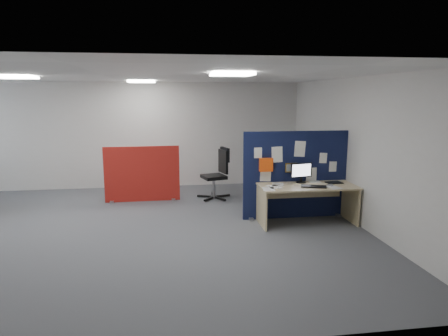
{
  "coord_description": "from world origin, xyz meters",
  "views": [
    {
      "loc": [
        1.03,
        -6.92,
        2.37
      ],
      "look_at": [
        2.1,
        0.48,
        1.0
      ],
      "focal_mm": 32.0,
      "sensor_mm": 36.0,
      "label": 1
    }
  ],
  "objects": [
    {
      "name": "wall_right",
      "position": [
        4.5,
        0.0,
        1.35
      ],
      "size": [
        0.02,
        7.0,
        2.7
      ],
      "primitive_type": "cube",
      "color": "silver",
      "rests_on": "floor"
    },
    {
      "name": "keyboard",
      "position": [
        3.64,
        -0.2,
        0.74
      ],
      "size": [
        0.48,
        0.32,
        0.02
      ],
      "primitive_type": "cube",
      "rotation": [
        0.0,
        0.0,
        -0.35
      ],
      "color": "black",
      "rests_on": "main_desk"
    },
    {
      "name": "wall_back",
      "position": [
        0.0,
        3.5,
        1.35
      ],
      "size": [
        9.0,
        0.02,
        2.7
      ],
      "primitive_type": "cube",
      "color": "silver",
      "rests_on": "floor"
    },
    {
      "name": "mouse",
      "position": [
        3.97,
        -0.16,
        0.74
      ],
      "size": [
        0.1,
        0.06,
        0.03
      ],
      "primitive_type": "cube",
      "rotation": [
        0.0,
        0.0,
        -0.04
      ],
      "color": "gray",
      "rests_on": "main_desk"
    },
    {
      "name": "floor",
      "position": [
        0.0,
        0.0,
        0.0
      ],
      "size": [
        9.0,
        9.0,
        0.0
      ],
      "primitive_type": "plane",
      "color": "#54575C",
      "rests_on": "ground"
    },
    {
      "name": "main_desk",
      "position": [
        3.58,
        0.0,
        0.56
      ],
      "size": [
        1.78,
        0.79,
        0.73
      ],
      "color": "beige",
      "rests_on": "floor"
    },
    {
      "name": "navy_divider",
      "position": [
        3.46,
        0.36,
        0.85
      ],
      "size": [
        2.06,
        0.3,
        1.7
      ],
      "color": "#0E1835",
      "rests_on": "floor"
    },
    {
      "name": "ceiling_lights",
      "position": [
        0.33,
        0.67,
        2.67
      ],
      "size": [
        4.1,
        4.1,
        0.04
      ],
      "color": "white",
      "rests_on": "ceiling"
    },
    {
      "name": "desk_papers",
      "position": [
        3.32,
        -0.04,
        0.73
      ],
      "size": [
        1.45,
        0.89,
        0.0
      ],
      "color": "white",
      "rests_on": "main_desk"
    },
    {
      "name": "ceiling",
      "position": [
        0.0,
        0.0,
        2.7
      ],
      "size": [
        9.0,
        7.0,
        0.02
      ],
      "primitive_type": "cube",
      "color": "white",
      "rests_on": "wall_back"
    },
    {
      "name": "red_divider",
      "position": [
        0.46,
        2.03,
        0.61
      ],
      "size": [
        1.67,
        0.3,
        1.25
      ],
      "rotation": [
        0.0,
        0.0,
        0.01
      ],
      "color": "maroon",
      "rests_on": "floor"
    },
    {
      "name": "monitor_main",
      "position": [
        3.53,
        0.18,
        0.94
      ],
      "size": [
        0.43,
        0.18,
        0.38
      ],
      "rotation": [
        0.0,
        0.0,
        0.19
      ],
      "color": "black",
      "rests_on": "main_desk"
    },
    {
      "name": "paper_tray",
      "position": [
        4.15,
        0.08,
        0.74
      ],
      "size": [
        0.31,
        0.26,
        0.01
      ],
      "primitive_type": "cube",
      "rotation": [
        0.0,
        0.0,
        0.14
      ],
      "color": "black",
      "rests_on": "main_desk"
    },
    {
      "name": "office_chair",
      "position": [
        2.2,
        2.05,
        0.66
      ],
      "size": [
        0.77,
        0.74,
        1.16
      ],
      "rotation": [
        0.0,
        0.0,
        0.27
      ],
      "color": "black",
      "rests_on": "floor"
    },
    {
      "name": "wall_front",
      "position": [
        0.0,
        -3.5,
        1.35
      ],
      "size": [
        9.0,
        0.02,
        2.7
      ],
      "primitive_type": "cube",
      "color": "silver",
      "rests_on": "floor"
    }
  ]
}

